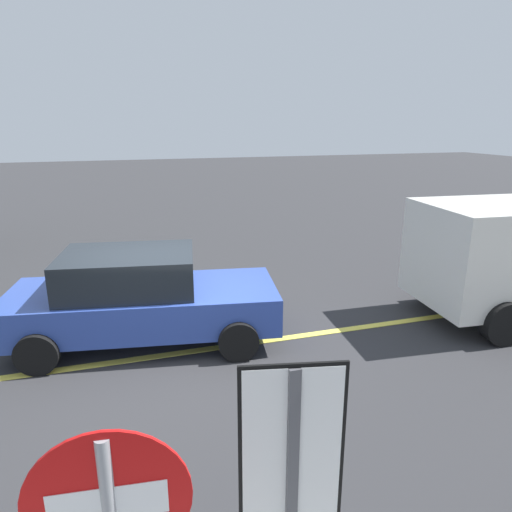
% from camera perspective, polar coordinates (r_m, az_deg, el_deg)
% --- Properties ---
extents(ground_plane, '(80.00, 80.00, 0.00)m').
position_cam_1_polar(ground_plane, '(7.71, -10.54, -11.93)').
color(ground_plane, '#2D2D30').
extents(lane_marking_centre, '(28.00, 0.16, 0.01)m').
position_cam_1_polar(lane_marking_centre, '(8.49, 10.23, -9.07)').
color(lane_marking_centre, '#E0D14C').
extents(speed_limit_sign, '(0.53, 0.12, 2.52)m').
position_cam_1_polar(speed_limit_sign, '(2.70, 4.30, -27.29)').
color(speed_limit_sign, '#4C4C51').
rests_on(speed_limit_sign, ground_plane).
extents(car_blue_far_lane, '(4.61, 2.49, 1.57)m').
position_cam_1_polar(car_blue_far_lane, '(7.94, -14.17, -4.99)').
color(car_blue_far_lane, '#2D479E').
rests_on(car_blue_far_lane, ground_plane).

